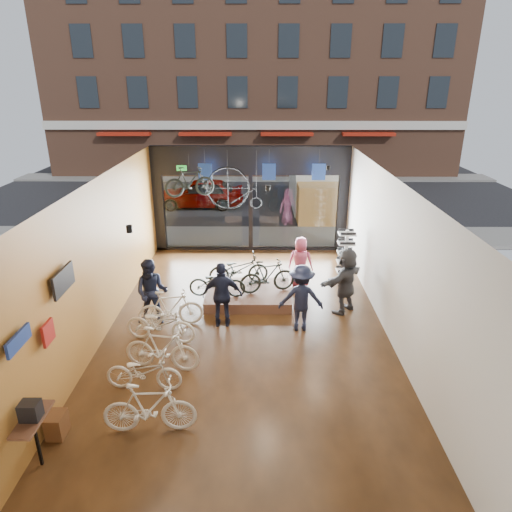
{
  "coord_description": "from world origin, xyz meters",
  "views": [
    {
      "loc": [
        0.3,
        -10.03,
        5.95
      ],
      "look_at": [
        0.23,
        1.4,
        1.5
      ],
      "focal_mm": 32.0,
      "sensor_mm": 36.0,
      "label": 1
    }
  ],
  "objects_px": {
    "sunglasses_rack": "(345,257)",
    "box_truck": "(317,186)",
    "customer_2": "(222,295)",
    "floor_bike_2": "(144,371)",
    "floor_bike_5": "(171,308)",
    "floor_bike_4": "(160,324)",
    "floor_bike_1": "(149,408)",
    "customer_3": "(301,298)",
    "display_bike_left": "(217,283)",
    "hung_bike": "(190,182)",
    "street_car": "(200,193)",
    "floor_bike_3": "(162,349)",
    "customer_4": "(300,262)",
    "display_bike_right": "(239,269)",
    "customer_1": "(152,292)",
    "customer_5": "(346,280)",
    "display_platform": "(248,295)",
    "display_bike_mid": "(267,276)",
    "penny_farthing": "(237,190)"
  },
  "relations": [
    {
      "from": "floor_bike_2",
      "to": "display_bike_right",
      "type": "distance_m",
      "value": 4.86
    },
    {
      "from": "box_truck",
      "to": "customer_3",
      "type": "height_order",
      "value": "box_truck"
    },
    {
      "from": "customer_4",
      "to": "display_bike_right",
      "type": "bearing_deg",
      "value": 29.6
    },
    {
      "from": "sunglasses_rack",
      "to": "street_car",
      "type": "bearing_deg",
      "value": 132.1
    },
    {
      "from": "floor_bike_4",
      "to": "customer_2",
      "type": "distance_m",
      "value": 1.68
    },
    {
      "from": "display_bike_left",
      "to": "sunglasses_rack",
      "type": "height_order",
      "value": "sunglasses_rack"
    },
    {
      "from": "floor_bike_2",
      "to": "floor_bike_4",
      "type": "height_order",
      "value": "floor_bike_4"
    },
    {
      "from": "floor_bike_4",
      "to": "floor_bike_1",
      "type": "bearing_deg",
      "value": -161.41
    },
    {
      "from": "floor_bike_2",
      "to": "floor_bike_5",
      "type": "height_order",
      "value": "floor_bike_5"
    },
    {
      "from": "floor_bike_3",
      "to": "hung_bike",
      "type": "height_order",
      "value": "hung_bike"
    },
    {
      "from": "display_bike_right",
      "to": "floor_bike_1",
      "type": "bearing_deg",
      "value": 157.24
    },
    {
      "from": "display_bike_right",
      "to": "sunglasses_rack",
      "type": "relative_size",
      "value": 1.0
    },
    {
      "from": "sunglasses_rack",
      "to": "hung_bike",
      "type": "bearing_deg",
      "value": 176.13
    },
    {
      "from": "customer_2",
      "to": "floor_bike_2",
      "type": "bearing_deg",
      "value": 59.85
    },
    {
      "from": "display_bike_mid",
      "to": "customer_2",
      "type": "xyz_separation_m",
      "value": [
        -1.16,
        -1.36,
        0.08
      ]
    },
    {
      "from": "street_car",
      "to": "customer_1",
      "type": "bearing_deg",
      "value": 0.84
    },
    {
      "from": "floor_bike_1",
      "to": "floor_bike_5",
      "type": "distance_m",
      "value": 3.78
    },
    {
      "from": "customer_2",
      "to": "customer_5",
      "type": "distance_m",
      "value": 3.34
    },
    {
      "from": "customer_1",
      "to": "display_bike_mid",
      "type": "bearing_deg",
      "value": 23.76
    },
    {
      "from": "display_platform",
      "to": "display_bike_left",
      "type": "relative_size",
      "value": 1.54
    },
    {
      "from": "floor_bike_1",
      "to": "sunglasses_rack",
      "type": "bearing_deg",
      "value": -38.3
    },
    {
      "from": "penny_farthing",
      "to": "floor_bike_3",
      "type": "bearing_deg",
      "value": -101.77
    },
    {
      "from": "street_car",
      "to": "box_truck",
      "type": "height_order",
      "value": "box_truck"
    },
    {
      "from": "customer_5",
      "to": "floor_bike_2",
      "type": "bearing_deg",
      "value": -10.25
    },
    {
      "from": "hung_bike",
      "to": "customer_3",
      "type": "bearing_deg",
      "value": -160.35
    },
    {
      "from": "box_truck",
      "to": "floor_bike_2",
      "type": "distance_m",
      "value": 14.22
    },
    {
      "from": "sunglasses_rack",
      "to": "box_truck",
      "type": "bearing_deg",
      "value": 100.35
    },
    {
      "from": "street_car",
      "to": "hung_bike",
      "type": "height_order",
      "value": "hung_bike"
    },
    {
      "from": "floor_bike_2",
      "to": "floor_bike_5",
      "type": "distance_m",
      "value": 2.57
    },
    {
      "from": "display_bike_right",
      "to": "display_bike_mid",
      "type": "bearing_deg",
      "value": -133.41
    },
    {
      "from": "floor_bike_3",
      "to": "display_bike_mid",
      "type": "xyz_separation_m",
      "value": [
        2.34,
        3.27,
        0.28
      ]
    },
    {
      "from": "floor_bike_4",
      "to": "customer_4",
      "type": "xyz_separation_m",
      "value": [
        3.62,
        3.18,
        0.33
      ]
    },
    {
      "from": "display_bike_right",
      "to": "penny_farthing",
      "type": "bearing_deg",
      "value": -6.49
    },
    {
      "from": "box_truck",
      "to": "display_bike_right",
      "type": "xyz_separation_m",
      "value": [
        -3.28,
        -8.75,
        -0.51
      ]
    },
    {
      "from": "customer_3",
      "to": "display_bike_left",
      "type": "bearing_deg",
      "value": -28.44
    },
    {
      "from": "customer_2",
      "to": "sunglasses_rack",
      "type": "relative_size",
      "value": 0.99
    },
    {
      "from": "display_platform",
      "to": "hung_bike",
      "type": "bearing_deg",
      "value": 127.98
    },
    {
      "from": "floor_bike_3",
      "to": "display_bike_right",
      "type": "height_order",
      "value": "display_bike_right"
    },
    {
      "from": "floor_bike_4",
      "to": "customer_1",
      "type": "xyz_separation_m",
      "value": [
        -0.36,
        0.86,
        0.42
      ]
    },
    {
      "from": "customer_1",
      "to": "customer_5",
      "type": "xyz_separation_m",
      "value": [
        5.05,
        0.69,
        0.03
      ]
    },
    {
      "from": "customer_1",
      "to": "customer_3",
      "type": "distance_m",
      "value": 3.79
    },
    {
      "from": "floor_bike_1",
      "to": "customer_3",
      "type": "distance_m",
      "value": 4.73
    },
    {
      "from": "floor_bike_1",
      "to": "hung_bike",
      "type": "height_order",
      "value": "hung_bike"
    },
    {
      "from": "floor_bike_5",
      "to": "display_bike_left",
      "type": "bearing_deg",
      "value": -54.73
    },
    {
      "from": "box_truck",
      "to": "floor_bike_5",
      "type": "relative_size",
      "value": 3.9
    },
    {
      "from": "box_truck",
      "to": "display_platform",
      "type": "distance_m",
      "value": 9.76
    },
    {
      "from": "display_bike_right",
      "to": "customer_3",
      "type": "bearing_deg",
      "value": -151.32
    },
    {
      "from": "floor_bike_4",
      "to": "customer_4",
      "type": "distance_m",
      "value": 4.83
    },
    {
      "from": "floor_bike_1",
      "to": "box_truck",
      "type": "bearing_deg",
      "value": -20.53
    },
    {
      "from": "street_car",
      "to": "customer_5",
      "type": "distance_m",
      "value": 12.06
    }
  ]
}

